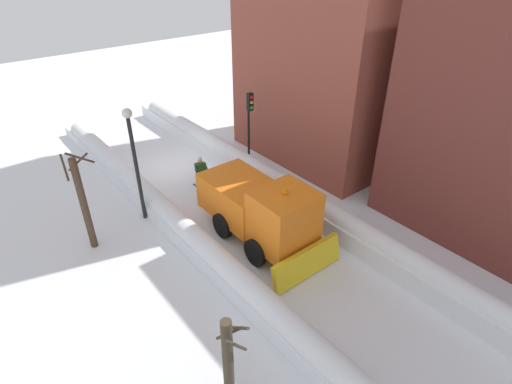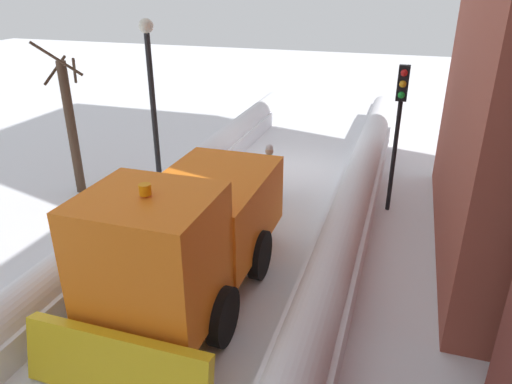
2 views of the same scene
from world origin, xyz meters
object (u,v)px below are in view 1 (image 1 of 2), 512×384
(plow_truck, at_px, (261,209))
(skier, at_px, (201,171))
(bare_tree_near, at_px, (83,202))
(bare_tree_mid, at_px, (229,364))
(traffic_light_pole, at_px, (250,116))
(street_lamp, at_px, (134,152))

(plow_truck, xyz_separation_m, skier, (-0.23, -4.94, -0.48))
(skier, relative_size, bare_tree_near, 0.39)
(bare_tree_near, height_order, bare_tree_mid, bare_tree_near)
(skier, distance_m, bare_tree_mid, 11.43)
(traffic_light_pole, bearing_deg, bare_tree_mid, 49.90)
(skier, xyz_separation_m, traffic_light_pole, (-3.42, -0.45, 1.90))
(plow_truck, distance_m, traffic_light_pole, 6.67)
(plow_truck, distance_m, bare_tree_near, 6.86)
(bare_tree_near, bearing_deg, plow_truck, 145.32)
(bare_tree_near, distance_m, bare_tree_mid, 9.00)
(plow_truck, distance_m, street_lamp, 5.70)
(street_lamp, bearing_deg, skier, -171.33)
(bare_tree_near, xyz_separation_m, bare_tree_mid, (-0.43, 8.98, -0.39))
(skier, bearing_deg, bare_tree_near, 10.25)
(skier, distance_m, street_lamp, 4.07)
(bare_tree_near, relative_size, bare_tree_mid, 1.39)
(skier, height_order, street_lamp, street_lamp)
(plow_truck, distance_m, skier, 4.97)
(traffic_light_pole, xyz_separation_m, street_lamp, (6.77, 0.96, 0.37))
(plow_truck, xyz_separation_m, traffic_light_pole, (-3.65, -5.39, 1.42))
(skier, distance_m, bare_tree_near, 6.05)
(street_lamp, bearing_deg, plow_truck, 125.09)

